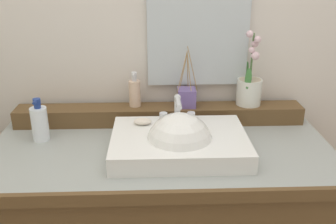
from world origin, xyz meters
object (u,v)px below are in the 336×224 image
at_px(soap_dispenser, 135,92).
at_px(reed_diffuser, 186,97).
at_px(sink_basin, 179,144).
at_px(potted_plant, 249,87).
at_px(lotion_bottle, 40,123).
at_px(soap_bar, 143,122).

distance_m(soap_dispenser, reed_diffuser, 0.22).
distance_m(sink_basin, potted_plant, 0.45).
relative_size(potted_plant, soap_dispenser, 2.16).
distance_m(soap_dispenser, lotion_bottle, 0.41).
xyz_separation_m(soap_bar, soap_dispenser, (-0.04, 0.19, 0.06)).
bearing_deg(reed_diffuser, soap_dispenser, 176.95).
bearing_deg(reed_diffuser, potted_plant, 2.45).
height_order(sink_basin, soap_dispenser, soap_dispenser).
bearing_deg(potted_plant, sink_basin, -137.59).
height_order(soap_dispenser, lotion_bottle, soap_dispenser).
distance_m(potted_plant, lotion_bottle, 0.88).
bearing_deg(soap_bar, reed_diffuser, 43.25).
bearing_deg(soap_dispenser, lotion_bottle, -155.89).
relative_size(soap_bar, lotion_bottle, 0.40).
relative_size(potted_plant, lotion_bottle, 1.89).
bearing_deg(soap_bar, potted_plant, 22.13).
xyz_separation_m(soap_dispenser, reed_diffuser, (0.22, -0.01, -0.02)).
height_order(potted_plant, lotion_bottle, potted_plant).
distance_m(sink_basin, lotion_bottle, 0.56).
height_order(potted_plant, reed_diffuser, potted_plant).
bearing_deg(potted_plant, soap_bar, -157.87).
height_order(soap_bar, soap_dispenser, soap_dispenser).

